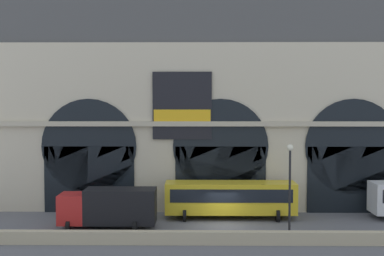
{
  "coord_description": "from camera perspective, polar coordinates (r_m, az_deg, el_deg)",
  "views": [
    {
      "loc": [
        -2.06,
        -38.8,
        9.84
      ],
      "look_at": [
        -2.55,
        5.0,
        7.58
      ],
      "focal_mm": 46.12,
      "sensor_mm": 36.0,
      "label": 1
    }
  ],
  "objects": [
    {
      "name": "quay_parapet_wall",
      "position": [
        35.11,
        4.08,
        -12.55
      ],
      "size": [
        90.0,
        0.7,
        0.91
      ],
      "primitive_type": "cube",
      "color": "#BCAD8C",
      "rests_on": "ground"
    },
    {
      "name": "ground_plane",
      "position": [
        40.08,
        3.64,
        -11.26
      ],
      "size": [
        200.0,
        200.0,
        0.0
      ],
      "primitive_type": "plane",
      "color": "slate"
    },
    {
      "name": "box_truck_midwest",
      "position": [
        39.53,
        -9.55,
        -8.97
      ],
      "size": [
        7.5,
        2.91,
        3.12
      ],
      "color": "red",
      "rests_on": "ground"
    },
    {
      "name": "street_lamp_quayside",
      "position": [
        35.6,
        11.25,
        -5.87
      ],
      "size": [
        0.44,
        0.44,
        6.9
      ],
      "color": "black",
      "rests_on": "ground"
    },
    {
      "name": "station_building",
      "position": [
        46.22,
        3.23,
        2.53
      ],
      "size": [
        49.39,
        5.1,
        19.61
      ],
      "color": "beige",
      "rests_on": "ground"
    },
    {
      "name": "bus_center",
      "position": [
        42.31,
        4.46,
        -8.03
      ],
      "size": [
        11.0,
        3.25,
        3.1
      ],
      "color": "gold",
      "rests_on": "ground"
    }
  ]
}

